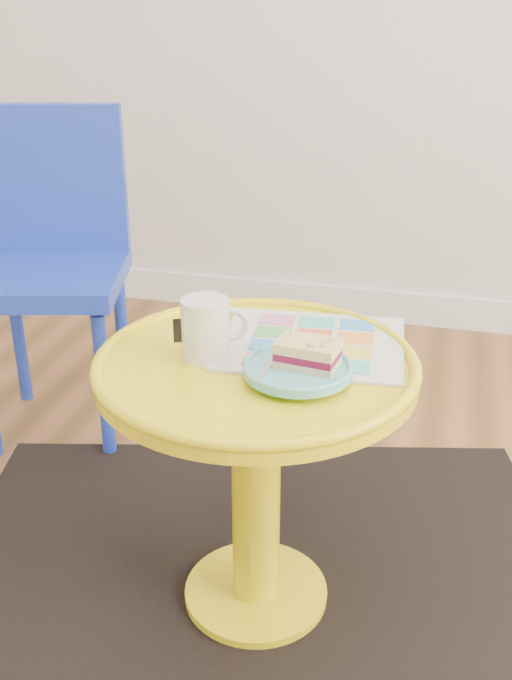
% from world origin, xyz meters
% --- Properties ---
extents(rug, '(1.52, 1.37, 0.01)m').
position_xyz_m(rug, '(-0.04, 0.50, 0.00)').
color(rug, black).
rests_on(rug, ground).
extents(side_table, '(0.56, 0.56, 0.53)m').
position_xyz_m(side_table, '(-0.04, 0.50, 0.38)').
color(side_table, yellow).
rests_on(side_table, ground).
extents(chair, '(0.46, 0.46, 0.85)m').
position_xyz_m(chair, '(-0.74, 1.09, 0.49)').
color(chair, '#1C37B9').
rests_on(chair, ground).
extents(newspaper, '(0.35, 0.30, 0.01)m').
position_xyz_m(newspaper, '(0.04, 0.59, 0.53)').
color(newspaper, silver).
rests_on(newspaper, side_table).
extents(mug, '(0.11, 0.08, 0.11)m').
position_xyz_m(mug, '(-0.12, 0.50, 0.59)').
color(mug, silver).
rests_on(mug, side_table).
extents(plate, '(0.18, 0.18, 0.02)m').
position_xyz_m(plate, '(0.05, 0.45, 0.55)').
color(plate, '#59B3BC').
rests_on(plate, newspaper).
extents(cake_slice, '(0.11, 0.08, 0.04)m').
position_xyz_m(cake_slice, '(0.06, 0.46, 0.58)').
color(cake_slice, '#D3BC8C').
rests_on(cake_slice, plate).
extents(fork, '(0.03, 0.14, 0.00)m').
position_xyz_m(fork, '(0.00, 0.46, 0.56)').
color(fork, silver).
rests_on(fork, plate).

